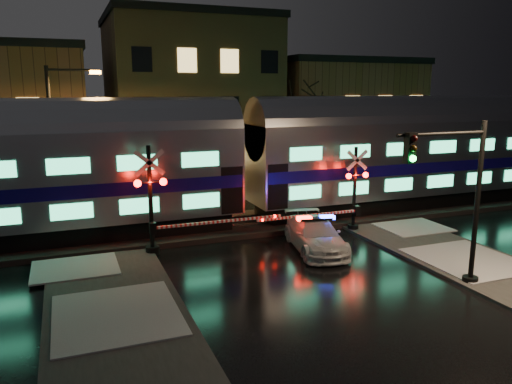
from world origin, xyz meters
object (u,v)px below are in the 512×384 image
Objects in this scene: traffic_light at (457,202)px; streetlight at (57,134)px; crossing_signal_left at (160,210)px; police_car at (315,235)px; crossing_signal_right at (349,198)px.

streetlight is at bearing 133.60° from traffic_light.
crossing_signal_left is 0.82× the size of streetlight.
streetlight is (-9.58, 8.50, 3.72)m from police_car.
police_car is at bearing -16.88° from crossing_signal_left.
streetlight is at bearing 149.19° from police_car.
crossing_signal_right is at bearing -28.74° from streetlight.
crossing_signal_left is at bearing -61.63° from streetlight.
traffic_light reaches higher than crossing_signal_right.
streetlight is at bearing 151.26° from crossing_signal_right.
crossing_signal_right is (2.63, 1.80, 0.97)m from police_car.
crossing_signal_left is at bearing 179.94° from crossing_signal_right.
police_car is 0.85× the size of crossing_signal_right.
police_car is 13.34m from streetlight.
crossing_signal_right is 14.20m from streetlight.
traffic_light is at bearing -55.21° from police_car.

